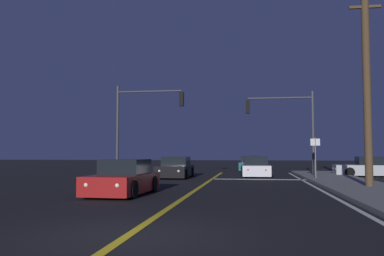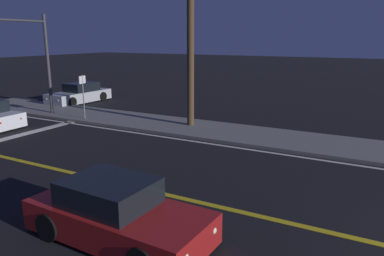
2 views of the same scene
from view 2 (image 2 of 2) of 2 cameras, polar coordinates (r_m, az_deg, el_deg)
sidewalk_right at (r=17.38m, az=4.34°, el=-0.56°), size 3.20×33.84×0.15m
lane_line_center at (r=11.58m, az=-10.48°, el=-8.55°), size 0.20×31.96×0.01m
lane_line_edge_right at (r=15.78m, az=1.57°, el=-2.26°), size 0.16×31.96×0.01m
stop_bar at (r=18.92m, az=-24.04°, el=-0.77°), size 5.53×0.50×0.01m
car_lead_oncoming_red at (r=8.52m, az=-11.46°, el=-12.81°), size 2.00×4.24×1.34m
car_side_waiting_silver at (r=26.61m, az=-16.84°, el=4.99°), size 4.53×2.01×1.34m
traffic_signal_near_right at (r=21.44m, az=-24.70°, el=10.93°), size 4.39×0.28×5.59m
utility_pole_right at (r=17.90m, az=-0.24°, el=15.43°), size 1.61×0.34×9.48m
street_sign_corner at (r=20.36m, az=-16.38°, el=5.55°), size 0.56×0.14×2.46m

